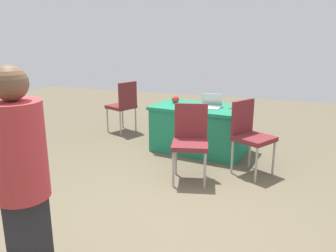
{
  "coord_description": "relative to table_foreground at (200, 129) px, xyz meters",
  "views": [
    {
      "loc": [
        -1.04,
        2.82,
        1.78
      ],
      "look_at": [
        0.11,
        -0.27,
        0.9
      ],
      "focal_mm": 36.22,
      "sensor_mm": 36.0,
      "label": 1
    }
  ],
  "objects": [
    {
      "name": "scissors_red",
      "position": [
        -0.47,
        -0.05,
        0.36
      ],
      "size": [
        0.07,
        0.18,
        0.01
      ],
      "primitive_type": "cube",
      "rotation": [
        0.0,
        0.0,
        1.36
      ],
      "color": "red",
      "rests_on": "table_foreground"
    },
    {
      "name": "chair_near_front",
      "position": [
        -0.84,
        0.65,
        0.2
      ],
      "size": [
        0.6,
        0.6,
        0.97
      ],
      "rotation": [
        0.0,
        0.0,
        1.06
      ],
      "color": "#9E9993",
      "rests_on": "ground"
    },
    {
      "name": "person_attendee_browsing",
      "position": [
        0.23,
        3.48,
        0.54
      ],
      "size": [
        0.48,
        0.48,
        1.62
      ],
      "rotation": [
        0.0,
        0.0,
        0.85
      ],
      "color": "#26262D",
      "rests_on": "ground"
    },
    {
      "name": "ground_plane",
      "position": [
        -0.28,
        2.18,
        -0.36
      ],
      "size": [
        14.4,
        14.4,
        0.0
      ],
      "primitive_type": "plane",
      "color": "brown"
    },
    {
      "name": "yarn_ball",
      "position": [
        0.46,
        -0.12,
        0.42
      ],
      "size": [
        0.12,
        0.12,
        0.12
      ],
      "primitive_type": "sphere",
      "color": "#B2382D",
      "rests_on": "table_foreground"
    },
    {
      "name": "laptop_silver",
      "position": [
        -0.16,
        0.04,
        0.4
      ],
      "size": [
        0.33,
        0.3,
        0.21
      ],
      "rotation": [
        0.0,
        0.0,
        -0.02
      ],
      "color": "silver",
      "rests_on": "table_foreground"
    },
    {
      "name": "chair_tucked_left",
      "position": [
        -0.17,
        1.12,
        0.19
      ],
      "size": [
        0.54,
        0.54,
        0.96
      ],
      "rotation": [
        0.0,
        0.0,
        0.25
      ],
      "color": "#9E9993",
      "rests_on": "ground"
    },
    {
      "name": "chair_aisle",
      "position": [
        1.64,
        -0.54,
        0.19
      ],
      "size": [
        0.57,
        0.57,
        0.96
      ],
      "rotation": [
        0.0,
        0.0,
        4.34
      ],
      "color": "#9E9993",
      "rests_on": "ground"
    },
    {
      "name": "table_foreground",
      "position": [
        0.0,
        0.0,
        0.0
      ],
      "size": [
        1.55,
        1.01,
        0.72
      ],
      "rotation": [
        0.0,
        0.0,
        -0.12
      ],
      "color": "#1E7A56",
      "rests_on": "ground"
    }
  ]
}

